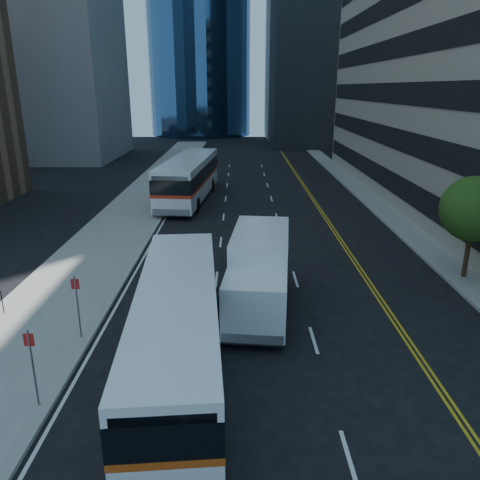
{
  "coord_description": "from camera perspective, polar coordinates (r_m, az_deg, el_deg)",
  "views": [
    {
      "loc": [
        -2.38,
        -13.85,
        9.22
      ],
      "look_at": [
        -2.32,
        5.82,
        2.8
      ],
      "focal_mm": 35.0,
      "sensor_mm": 36.0,
      "label": 1
    }
  ],
  "objects": [
    {
      "name": "midrise_west",
      "position": [
        71.14,
        -23.33,
        23.43
      ],
      "size": [
        18.0,
        18.0,
        35.0
      ],
      "primitive_type": "cube",
      "color": "gray",
      "rests_on": "ground"
    },
    {
      "name": "ground",
      "position": [
        16.81,
        8.29,
        -15.4
      ],
      "size": [
        160.0,
        160.0,
        0.0
      ],
      "primitive_type": "plane",
      "color": "black",
      "rests_on": "ground"
    },
    {
      "name": "sidewalk_west",
      "position": [
        40.73,
        -11.73,
        4.73
      ],
      "size": [
        5.0,
        90.0,
        0.15
      ],
      "primitive_type": "cube",
      "color": "gray",
      "rests_on": "ground"
    },
    {
      "name": "street_tree",
      "position": [
        25.26,
        26.64,
        3.38
      ],
      "size": [
        3.2,
        3.2,
        5.1
      ],
      "color": "#332114",
      "rests_on": "sidewalk_east"
    },
    {
      "name": "sidewalk_east",
      "position": [
        41.5,
        15.78,
        4.67
      ],
      "size": [
        2.0,
        90.0,
        0.15
      ],
      "primitive_type": "cube",
      "color": "gray",
      "rests_on": "ground"
    },
    {
      "name": "box_truck",
      "position": [
        19.95,
        2.35,
        -3.94
      ],
      "size": [
        3.09,
        7.14,
        3.31
      ],
      "rotation": [
        0.0,
        0.0,
        -0.11
      ],
      "color": "white",
      "rests_on": "ground"
    },
    {
      "name": "bus_front",
      "position": [
        15.94,
        -7.58,
        -10.4
      ],
      "size": [
        3.47,
        11.98,
        3.05
      ],
      "rotation": [
        0.0,
        0.0,
        0.08
      ],
      "color": "white",
      "rests_on": "ground"
    },
    {
      "name": "bus_rear",
      "position": [
        40.41,
        -6.24,
        7.6
      ],
      "size": [
        4.27,
        14.0,
        3.56
      ],
      "rotation": [
        0.0,
        0.0,
        -0.09
      ],
      "color": "white",
      "rests_on": "ground"
    }
  ]
}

